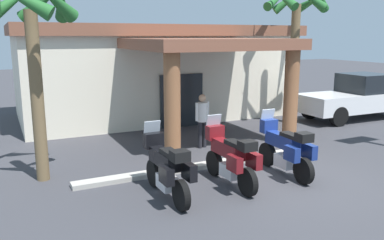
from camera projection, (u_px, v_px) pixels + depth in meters
ground_plane at (289, 177)px, 10.40m from camera, size 80.00×80.00×0.00m
motel_building at (156, 70)px, 18.22m from camera, size 12.11×10.61×4.00m
motorcycle_black at (167, 168)px, 8.95m from camera, size 0.70×2.21×1.61m
motorcycle_maroon at (231, 158)px, 9.71m from camera, size 0.70×2.21×1.61m
motorcycle_blue at (286, 149)px, 10.46m from camera, size 0.72×2.21×1.61m
pedestrian at (202, 117)px, 12.94m from camera, size 0.52×0.32×1.75m
pickup_truck_white at (357, 97)px, 17.55m from camera, size 5.25×2.06×1.95m
palm_tree_near_portico at (296, 18)px, 16.01m from camera, size 2.53×2.68×5.79m
palm_tree_roadside at (33, 28)px, 9.48m from camera, size 2.12×2.23×4.97m
curb_strip at (202, 166)px, 11.12m from camera, size 7.04×0.36×0.12m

